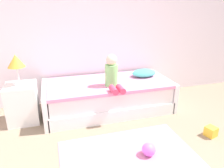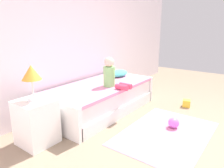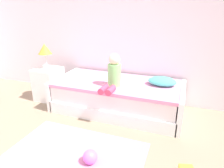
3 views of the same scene
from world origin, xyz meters
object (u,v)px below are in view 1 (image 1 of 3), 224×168
Objects in this scene: bed at (108,96)px; table_lamp at (16,63)px; child_figure at (112,74)px; nightstand at (23,103)px; pillow at (144,73)px; toy_ball at (149,149)px; toy_block at (211,131)px.

table_lamp reaches higher than bed.
nightstand is at bearing 171.66° from child_figure.
bed is 4.80× the size of pillow.
child_figure is 1.26m from toy_ball.
table_lamp reaches higher than pillow.
pillow is (2.05, 0.13, -0.37)m from table_lamp.
table_lamp is 2.09m from pillow.
table_lamp is 1.02× the size of pillow.
table_lamp is 2.88m from toy_block.
bed is at bearing 1.22° from nightstand.
bed is 1.66m from toy_block.
nightstand is at bearing -90.00° from table_lamp.
toy_ball is at bearing -111.63° from pillow.
toy_ball reaches higher than toy_block.
table_lamp is (0.00, 0.00, 0.64)m from nightstand.
table_lamp is 3.32× the size of toy_block.
pillow is at bearing 108.75° from toy_block.
child_figure is 3.16× the size of toy_ball.
toy_ball is 1.19× the size of toy_block.
child_figure is (1.36, -0.20, 0.40)m from nightstand.
table_lamp is at bearing 171.66° from child_figure.
bed is at bearing 92.76° from child_figure.
toy_block is (2.49, -1.16, -0.87)m from table_lamp.
nightstand is 1.33× the size of table_lamp.
child_figure is 1.16× the size of pillow.
nightstand is 3.71× the size of toy_ball.
toy_ball is at bearing -83.95° from bed.
pillow is (0.70, 0.10, 0.32)m from bed.
bed is 1.52m from table_lamp.
bed is at bearing -171.88° from pillow.
child_figure is (1.36, -0.20, -0.23)m from table_lamp.
toy_block is at bearing -46.26° from bed.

